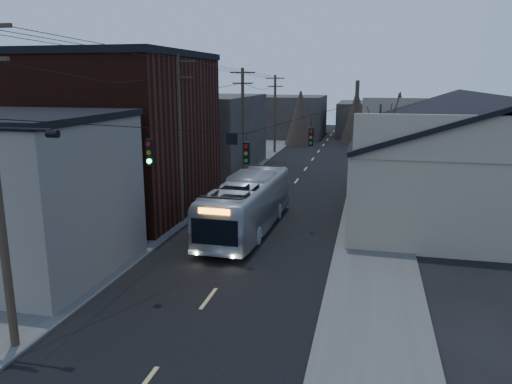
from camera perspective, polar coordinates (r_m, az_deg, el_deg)
road_surface at (r=41.05m, az=4.24°, el=0.72°), size 9.00×110.00×0.02m
sidewalk_left at (r=42.48m, az=-4.45°, el=1.20°), size 4.00×110.00×0.12m
sidewalk_right at (r=40.59m, az=13.34°, el=0.34°), size 4.00×110.00×0.12m
building_clapboard at (r=24.52m, az=-25.24°, el=-0.50°), size 8.00×8.00×7.00m
building_brick at (r=33.92m, az=-15.40°, el=6.26°), size 10.00×12.00×10.00m
building_left_far at (r=48.51m, az=-5.81°, el=6.75°), size 9.00×14.00×7.00m
warehouse at (r=35.86m, az=24.01°, el=2.22°), size 16.16×20.60×7.73m
building_far_left at (r=75.84m, az=3.87°, el=8.63°), size 10.00×12.00×6.00m
building_far_right at (r=79.91m, az=13.78°, el=8.15°), size 12.00×14.00×5.00m
bare_tree at (r=30.10m, az=13.70°, el=2.86°), size 0.40×0.40×7.20m
utility_lines at (r=35.22m, az=-2.15°, el=6.87°), size 11.24×45.28×10.50m
bus at (r=28.58m, az=-1.02°, el=-1.43°), size 3.03×11.45×3.17m
parked_car at (r=39.23m, az=-0.59°, el=1.33°), size 1.90×4.79×1.55m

